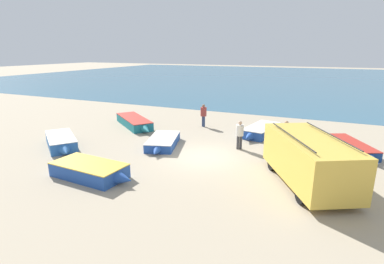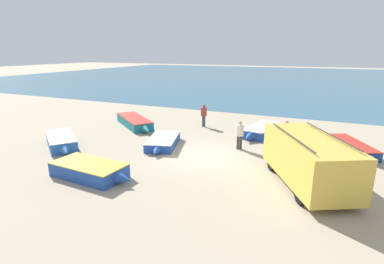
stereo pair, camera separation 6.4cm
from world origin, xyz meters
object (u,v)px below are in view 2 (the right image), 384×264
Objects in this scene: fishing_rowboat_4 at (351,148)px; fishing_rowboat_5 at (62,142)px; fishing_rowboat_3 at (91,170)px; fisherman_2 at (240,132)px; fishing_rowboat_1 at (261,131)px; fisherman_1 at (204,113)px; fisherman_0 at (286,133)px; fishing_rowboat_2 at (135,122)px; parked_van at (308,159)px; fishing_rowboat_0 at (163,142)px.

fishing_rowboat_4 is 1.12× the size of fishing_rowboat_5.
fisherman_2 is at bearing 56.65° from fishing_rowboat_3.
fishing_rowboat_1 is 1.11× the size of fishing_rowboat_5.
fisherman_1 is (-4.39, 0.54, 0.72)m from fishing_rowboat_1.
fisherman_0 is 1.04× the size of fisherman_1.
fishing_rowboat_3 is 1.05× the size of fishing_rowboat_5.
fisherman_2 reaches higher than fishing_rowboat_2.
parked_van is at bearing 36.64° from fishing_rowboat_1.
fishing_rowboat_5 reaches higher than fishing_rowboat_4.
parked_van is 1.37× the size of fishing_rowboat_3.
fishing_rowboat_5 is at bearing 154.07° from fishing_rowboat_3.
fishing_rowboat_2 is (-4.32, 3.37, 0.06)m from fishing_rowboat_0.
fishing_rowboat_2 is 2.82× the size of fisherman_0.
fishing_rowboat_0 is at bearing 34.20° from fisherman_1.
fishing_rowboat_2 is 5.24m from fisherman_1.
fishing_rowboat_3 is (3.63, -8.69, 0.00)m from fishing_rowboat_2.
fisherman_0 is at bearing 45.18° from fishing_rowboat_1.
fisherman_1 is at bearing -86.36° from fishing_rowboat_1.
fisherman_1 is at bearing 90.93° from fishing_rowboat_5.
fisherman_0 is (-3.46, -1.37, 0.79)m from fishing_rowboat_4.
fishing_rowboat_0 is at bearing -34.27° from fishing_rowboat_1.
fishing_rowboat_3 is (-5.54, -10.17, 0.02)m from fishing_rowboat_1.
fishing_rowboat_1 is 1.06× the size of fishing_rowboat_3.
fisherman_1 is at bearing 158.02° from fishing_rowboat_0.
fishing_rowboat_3 is 5.39m from fishing_rowboat_5.
fisherman_1 is (-9.81, 2.01, 0.75)m from fishing_rowboat_4.
parked_van is at bearing 85.15° from fisherman_1.
fisherman_2 is (5.03, 6.65, 0.68)m from fishing_rowboat_3.
fishing_rowboat_4 reaches higher than fishing_rowboat_0.
fishing_rowboat_3 reaches higher than fishing_rowboat_1.
fisherman_1 is 1.02× the size of fisherman_2.
fisherman_0 is at bearing 89.40° from fishing_rowboat_0.
fishing_rowboat_1 is 4.48m from fisherman_1.
fishing_rowboat_2 is (-12.54, 5.44, -0.83)m from parked_van.
fishing_rowboat_5 is (-5.37, -2.65, 0.08)m from fishing_rowboat_0.
fishing_rowboat_0 is 5.99m from fishing_rowboat_5.
fishing_rowboat_0 is 4.60m from fisherman_2.
fishing_rowboat_0 is 2.35× the size of fisherman_1.
parked_van is 3.42× the size of fisherman_2.
fishing_rowboat_4 is at bearing 117.49° from fisherman_1.
fisherman_0 reaches higher than fishing_rowboat_1.
fishing_rowboat_0 is 5.36m from fishing_rowboat_3.
parked_van reaches higher than fisherman_0.
fisherman_0 is (1.95, -2.84, 0.76)m from fishing_rowboat_1.
fishing_rowboat_3 is 10.80m from fisherman_1.
fisherman_1 is at bearing 12.87° from fisherman_2.
parked_van is 10.78m from fisherman_1.
fishing_rowboat_5 is (-10.22, -7.50, 0.03)m from fishing_rowboat_1.
parked_van reaches higher than fishing_rowboat_1.
fishing_rowboat_5 is (-4.69, 2.67, 0.01)m from fishing_rowboat_3.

